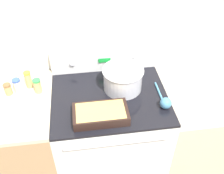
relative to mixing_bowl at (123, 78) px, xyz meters
The scene contains 11 objects.
kitchen_wall 0.39m from the mixing_bowl, 108.76° to the left, with size 8.00×0.05×2.50m.
stove_range 0.57m from the mixing_bowl, 146.66° to the right, with size 0.80×0.70×0.93m.
control_panel 0.26m from the mixing_bowl, 113.01° to the left, with size 0.80×0.07×0.19m.
side_counter 0.96m from the mixing_bowl, behind, with size 0.57×0.67×0.94m.
mixing_bowl is the anchor object (origin of this frame).
casserole_dish 0.33m from the mixing_bowl, 124.70° to the right, with size 0.34×0.19×0.06m.
ladle 0.33m from the mixing_bowl, 42.23° to the right, with size 0.08×0.28×0.08m.
spice_jar_green_cap 0.59m from the mixing_bowl, behind, with size 0.05×0.05×0.10m.
spice_jar_yellow_cap 0.66m from the mixing_bowl, behind, with size 0.05×0.05×0.13m.
spice_jar_blue_cap 0.72m from the mixing_bowl, behind, with size 0.05×0.05×0.11m.
spice_jar_brown_cap 0.79m from the mixing_bowl, behind, with size 0.05×0.05×0.08m.
Camera 1 is at (-0.17, -0.99, 2.15)m, focal length 42.00 mm.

